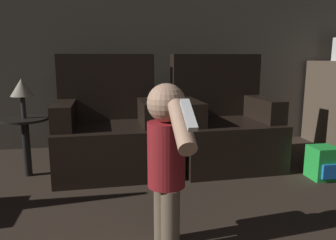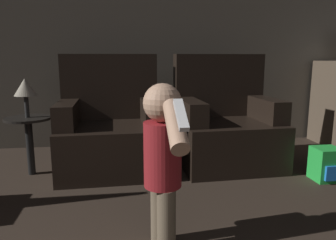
# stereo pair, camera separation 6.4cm
# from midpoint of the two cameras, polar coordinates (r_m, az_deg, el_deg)

# --- Properties ---
(wall_back) EXTENTS (8.40, 0.05, 2.60)m
(wall_back) POSITION_cam_midpoint_polar(r_m,az_deg,el_deg) (3.69, -7.00, 15.84)
(wall_back) COLOR #51493F
(wall_back) RESTS_ON ground_plane
(armchair_left) EXTENTS (0.88, 0.78, 1.01)m
(armchair_left) POSITION_cam_midpoint_polar(r_m,az_deg,el_deg) (2.91, -10.92, -1.91)
(armchair_left) COLOR black
(armchair_left) RESTS_ON ground_plane
(armchair_right) EXTENTS (0.89, 0.79, 1.01)m
(armchair_right) POSITION_cam_midpoint_polar(r_m,az_deg,el_deg) (3.07, 8.96, -1.18)
(armchair_right) COLOR black
(armchair_right) RESTS_ON ground_plane
(person_toddler) EXTENTS (0.19, 0.58, 0.86)m
(person_toddler) POSITION_cam_midpoint_polar(r_m,az_deg,el_deg) (1.61, -1.37, -6.10)
(person_toddler) COLOR brown
(person_toddler) RESTS_ON ground_plane
(toy_backpack) EXTENTS (0.20, 0.22, 0.27)m
(toy_backpack) POSITION_cam_midpoint_polar(r_m,az_deg,el_deg) (2.95, 24.80, -6.79)
(toy_backpack) COLOR green
(toy_backpack) RESTS_ON ground_plane
(side_table) EXTENTS (0.37, 0.37, 0.49)m
(side_table) POSITION_cam_midpoint_polar(r_m,az_deg,el_deg) (2.94, -24.17, -1.68)
(side_table) COLOR black
(side_table) RESTS_ON ground_plane
(lamp) EXTENTS (0.18, 0.18, 0.32)m
(lamp) POSITION_cam_midpoint_polar(r_m,az_deg,el_deg) (2.89, -24.71, 5.03)
(lamp) COLOR #262626
(lamp) RESTS_ON side_table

